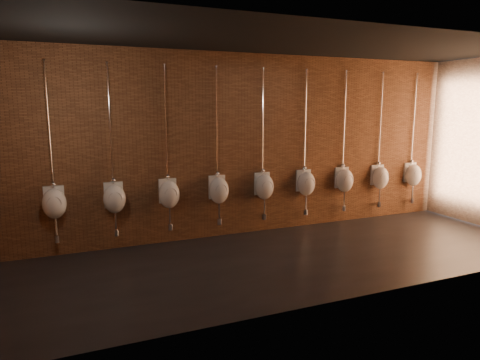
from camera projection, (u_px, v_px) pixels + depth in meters
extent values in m
plane|color=black|center=(293.00, 258.00, 6.56)|extent=(8.50, 8.50, 0.00)
cube|color=black|center=(298.00, 41.00, 6.01)|extent=(8.50, 3.00, 0.04)
cube|color=brown|center=(254.00, 145.00, 7.65)|extent=(8.50, 0.04, 3.20)
cube|color=brown|center=(361.00, 167.00, 4.92)|extent=(8.50, 0.04, 3.20)
ellipsoid|color=white|center=(54.00, 204.00, 6.41)|extent=(0.36, 0.31, 0.46)
cube|color=white|center=(54.00, 199.00, 6.50)|extent=(0.30, 0.05, 0.41)
cylinder|color=#959595|center=(54.00, 204.00, 6.30)|extent=(0.20, 0.03, 0.20)
cylinder|color=silver|center=(49.00, 125.00, 6.29)|extent=(0.02, 0.02, 1.87)
sphere|color=silver|center=(53.00, 184.00, 6.43)|extent=(0.08, 0.08, 0.08)
cylinder|color=silver|center=(44.00, 60.00, 6.13)|extent=(0.06, 0.06, 0.01)
cylinder|color=silver|center=(56.00, 225.00, 6.46)|extent=(0.03, 0.03, 0.32)
cylinder|color=silver|center=(57.00, 239.00, 6.50)|extent=(0.08, 0.08, 0.11)
cylinder|color=silver|center=(57.00, 238.00, 6.57)|extent=(0.03, 0.15, 0.03)
ellipsoid|color=white|center=(115.00, 199.00, 6.73)|extent=(0.36, 0.31, 0.46)
cube|color=white|center=(114.00, 195.00, 6.83)|extent=(0.30, 0.05, 0.41)
cylinder|color=#959595|center=(115.00, 199.00, 6.63)|extent=(0.20, 0.03, 0.20)
cylinder|color=silver|center=(110.00, 124.00, 6.62)|extent=(0.02, 0.02, 1.87)
sphere|color=silver|center=(113.00, 180.00, 6.76)|extent=(0.08, 0.08, 0.08)
cylinder|color=silver|center=(107.00, 62.00, 6.46)|extent=(0.06, 0.06, 0.01)
cylinder|color=silver|center=(116.00, 219.00, 6.79)|extent=(0.03, 0.03, 0.32)
cylinder|color=silver|center=(116.00, 233.00, 6.83)|extent=(0.08, 0.08, 0.11)
cylinder|color=silver|center=(116.00, 231.00, 6.90)|extent=(0.03, 0.15, 0.03)
ellipsoid|color=white|center=(169.00, 195.00, 7.06)|extent=(0.36, 0.31, 0.46)
cube|color=white|center=(168.00, 191.00, 7.16)|extent=(0.30, 0.05, 0.41)
cylinder|color=#959595|center=(171.00, 194.00, 6.95)|extent=(0.20, 0.03, 0.20)
cylinder|color=silver|center=(166.00, 123.00, 6.95)|extent=(0.02, 0.02, 1.87)
sphere|color=silver|center=(168.00, 177.00, 7.09)|extent=(0.08, 0.08, 0.08)
cylinder|color=silver|center=(164.00, 64.00, 6.79)|extent=(0.06, 0.06, 0.01)
cylinder|color=silver|center=(170.00, 214.00, 7.12)|extent=(0.03, 0.03, 0.32)
cylinder|color=silver|center=(170.00, 227.00, 7.16)|extent=(0.08, 0.08, 0.11)
cylinder|color=silver|center=(169.00, 226.00, 7.23)|extent=(0.03, 0.15, 0.03)
ellipsoid|color=white|center=(219.00, 191.00, 7.39)|extent=(0.36, 0.31, 0.46)
cube|color=white|center=(217.00, 187.00, 7.49)|extent=(0.30, 0.05, 0.41)
cylinder|color=#959595|center=(221.00, 190.00, 7.28)|extent=(0.20, 0.03, 0.20)
cylinder|color=silver|center=(217.00, 123.00, 7.28)|extent=(0.02, 0.02, 1.87)
sphere|color=silver|center=(217.00, 174.00, 7.42)|extent=(0.08, 0.08, 0.08)
cylinder|color=silver|center=(216.00, 66.00, 7.12)|extent=(0.06, 0.06, 0.01)
cylinder|color=silver|center=(219.00, 209.00, 7.45)|extent=(0.03, 0.03, 0.32)
cylinder|color=silver|center=(219.00, 221.00, 7.49)|extent=(0.08, 0.08, 0.11)
cylinder|color=silver|center=(218.00, 220.00, 7.56)|extent=(0.03, 0.15, 0.03)
ellipsoid|color=white|center=(264.00, 187.00, 7.72)|extent=(0.36, 0.31, 0.46)
cube|color=white|center=(262.00, 183.00, 7.82)|extent=(0.30, 0.05, 0.41)
cylinder|color=#959595|center=(267.00, 187.00, 7.61)|extent=(0.20, 0.03, 0.20)
cylinder|color=silver|center=(263.00, 122.00, 7.61)|extent=(0.02, 0.02, 1.87)
sphere|color=silver|center=(263.00, 171.00, 7.75)|extent=(0.08, 0.08, 0.08)
cylinder|color=silver|center=(263.00, 68.00, 7.45)|extent=(0.06, 0.06, 0.01)
cylinder|color=silver|center=(264.00, 205.00, 7.78)|extent=(0.03, 0.03, 0.32)
cylinder|color=silver|center=(264.00, 217.00, 7.82)|extent=(0.08, 0.08, 0.11)
cylinder|color=silver|center=(262.00, 216.00, 7.89)|extent=(0.03, 0.15, 0.03)
ellipsoid|color=white|center=(306.00, 184.00, 8.05)|extent=(0.36, 0.31, 0.46)
cube|color=white|center=(303.00, 180.00, 8.15)|extent=(0.30, 0.05, 0.41)
cylinder|color=#959595|center=(310.00, 183.00, 7.94)|extent=(0.20, 0.03, 0.20)
cylinder|color=silver|center=(305.00, 121.00, 7.94)|extent=(0.02, 0.02, 1.87)
sphere|color=silver|center=(304.00, 168.00, 8.08)|extent=(0.08, 0.08, 0.08)
cylinder|color=silver|center=(307.00, 70.00, 7.77)|extent=(0.06, 0.06, 0.01)
cylinder|color=silver|center=(306.00, 201.00, 8.11)|extent=(0.03, 0.03, 0.32)
cylinder|color=silver|center=(306.00, 212.00, 8.15)|extent=(0.08, 0.08, 0.11)
cylinder|color=silver|center=(303.00, 211.00, 8.22)|extent=(0.03, 0.15, 0.03)
ellipsoid|color=white|center=(345.00, 181.00, 8.38)|extent=(0.36, 0.31, 0.46)
cube|color=white|center=(341.00, 177.00, 8.47)|extent=(0.30, 0.05, 0.41)
cylinder|color=#959595|center=(348.00, 180.00, 8.27)|extent=(0.20, 0.03, 0.20)
cylinder|color=silver|center=(344.00, 121.00, 8.26)|extent=(0.02, 0.02, 1.87)
sphere|color=silver|center=(343.00, 166.00, 8.41)|extent=(0.08, 0.08, 0.08)
cylinder|color=silver|center=(347.00, 71.00, 8.10)|extent=(0.06, 0.06, 0.01)
cylinder|color=silver|center=(344.00, 197.00, 8.44)|extent=(0.03, 0.03, 0.32)
cylinder|color=silver|center=(344.00, 208.00, 8.48)|extent=(0.08, 0.08, 0.11)
cylinder|color=silver|center=(341.00, 207.00, 8.54)|extent=(0.03, 0.15, 0.03)
ellipsoid|color=white|center=(380.00, 178.00, 8.71)|extent=(0.36, 0.31, 0.46)
cube|color=white|center=(377.00, 175.00, 8.80)|extent=(0.30, 0.05, 0.41)
cylinder|color=#959595|center=(384.00, 177.00, 8.60)|extent=(0.20, 0.03, 0.20)
cylinder|color=silver|center=(381.00, 120.00, 8.59)|extent=(0.02, 0.02, 1.87)
sphere|color=silver|center=(378.00, 163.00, 8.74)|extent=(0.08, 0.08, 0.08)
cylinder|color=silver|center=(383.00, 72.00, 8.43)|extent=(0.06, 0.06, 0.01)
cylinder|color=silver|center=(379.00, 194.00, 8.77)|extent=(0.03, 0.03, 0.32)
cylinder|color=silver|center=(379.00, 204.00, 8.81)|extent=(0.08, 0.08, 0.11)
cylinder|color=silver|center=(376.00, 203.00, 8.87)|extent=(0.03, 0.15, 0.03)
ellipsoid|color=white|center=(413.00, 175.00, 9.04)|extent=(0.36, 0.31, 0.46)
cube|color=white|center=(410.00, 172.00, 9.13)|extent=(0.30, 0.05, 0.41)
cylinder|color=#959595|center=(418.00, 175.00, 8.93)|extent=(0.20, 0.03, 0.20)
cylinder|color=silver|center=(414.00, 120.00, 8.92)|extent=(0.02, 0.02, 1.87)
sphere|color=silver|center=(411.00, 161.00, 9.06)|extent=(0.08, 0.08, 0.08)
cylinder|color=silver|center=(417.00, 74.00, 8.76)|extent=(0.06, 0.06, 0.01)
cylinder|color=silver|center=(412.00, 190.00, 9.10)|extent=(0.03, 0.03, 0.32)
cylinder|color=silver|center=(412.00, 201.00, 9.13)|extent=(0.08, 0.08, 0.11)
cylinder|color=silver|center=(409.00, 200.00, 9.20)|extent=(0.03, 0.15, 0.03)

